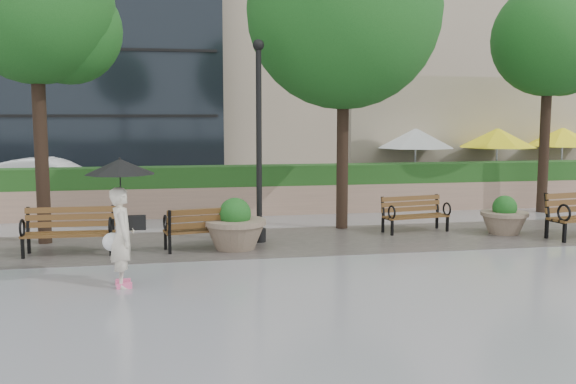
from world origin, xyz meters
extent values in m
plane|color=gray|center=(0.00, 0.00, 0.00)|extent=(100.00, 100.00, 0.00)
cube|color=#383330|center=(0.00, 3.00, 0.01)|extent=(28.00, 3.20, 0.01)
cube|color=tan|center=(0.00, 7.00, 0.40)|extent=(24.00, 0.80, 0.80)
cube|color=#1D4617|center=(0.00, 7.00, 1.08)|extent=(24.00, 0.75, 0.55)
cube|color=tan|center=(9.50, 10.00, 2.00)|extent=(10.00, 0.60, 4.00)
cube|color=#1D4617|center=(9.00, 7.80, 0.45)|extent=(8.00, 0.50, 0.90)
cube|color=black|center=(0.00, 11.00, 0.00)|extent=(40.00, 7.00, 0.00)
cube|color=#563819|center=(-3.31, 2.41, 0.42)|extent=(1.74, 0.58, 0.05)
cube|color=#563819|center=(-3.30, 2.68, 0.72)|extent=(1.73, 0.18, 0.40)
cube|color=black|center=(-3.31, 2.44, 0.22)|extent=(1.74, 0.67, 0.44)
torus|color=black|center=(-4.13, 2.27, 0.59)|extent=(0.06, 0.36, 0.35)
torus|color=black|center=(-2.51, 2.21, 0.59)|extent=(0.06, 0.36, 0.35)
cube|color=#563819|center=(-0.67, 2.52, 0.40)|extent=(1.70, 0.79, 0.05)
cube|color=#563819|center=(-0.62, 2.27, 0.68)|extent=(1.63, 0.41, 0.38)
cube|color=black|center=(-0.66, 2.49, 0.21)|extent=(1.72, 0.87, 0.42)
torus|color=black|center=(0.06, 2.82, 0.56)|extent=(0.11, 0.34, 0.34)
torus|color=black|center=(-1.46, 2.54, 0.56)|extent=(0.11, 0.34, 0.34)
cube|color=#563819|center=(4.28, 3.50, 0.38)|extent=(1.62, 0.73, 0.04)
cube|color=#563819|center=(4.24, 3.74, 0.65)|extent=(1.55, 0.37, 0.37)
cube|color=black|center=(4.28, 3.52, 0.20)|extent=(1.63, 0.81, 0.40)
torus|color=black|center=(3.59, 3.22, 0.54)|extent=(0.10, 0.32, 0.32)
torus|color=black|center=(5.04, 3.47, 0.54)|extent=(0.10, 0.32, 0.32)
torus|color=black|center=(6.93, 1.76, 0.65)|extent=(0.12, 0.39, 0.39)
cylinder|color=#7F6B56|center=(-0.06, 2.39, 0.56)|extent=(1.27, 1.27, 0.10)
sphere|color=#124013|center=(-0.06, 2.39, 0.73)|extent=(0.65, 0.65, 0.65)
cylinder|color=#7F6B56|center=(6.21, 2.93, 0.47)|extent=(1.07, 1.07, 0.09)
sphere|color=#124013|center=(6.21, 2.93, 0.62)|extent=(0.55, 0.55, 0.55)
cylinder|color=black|center=(0.53, 3.02, 2.06)|extent=(0.12, 0.12, 4.13)
cylinder|color=black|center=(0.53, 3.02, 0.15)|extent=(0.28, 0.28, 0.30)
sphere|color=black|center=(0.53, 3.02, 4.18)|extent=(0.24, 0.24, 0.24)
cylinder|color=black|center=(-4.00, 3.75, 2.32)|extent=(0.28, 0.28, 4.64)
sphere|color=#124013|center=(-4.00, 3.75, 4.97)|extent=(3.22, 3.22, 3.22)
sphere|color=#124013|center=(-3.40, 4.05, 4.50)|extent=(2.26, 2.26, 2.26)
cylinder|color=black|center=(2.73, 4.35, 2.40)|extent=(0.28, 0.28, 4.80)
sphere|color=#124013|center=(2.73, 4.35, 5.14)|extent=(4.57, 4.57, 4.57)
sphere|color=#124013|center=(3.33, 4.65, 4.66)|extent=(3.20, 3.20, 3.20)
cylinder|color=black|center=(9.00, 5.87, 2.24)|extent=(0.28, 0.28, 4.48)
sphere|color=#124013|center=(9.00, 5.87, 4.80)|extent=(3.12, 3.12, 3.12)
sphere|color=#124013|center=(9.60, 6.17, 4.35)|extent=(2.19, 2.19, 2.19)
cylinder|color=black|center=(6.36, 8.77, 0.05)|extent=(0.40, 0.40, 0.10)
cylinder|color=#99999E|center=(6.36, 8.77, 1.10)|extent=(0.06, 0.06, 2.20)
cone|color=white|center=(6.36, 8.77, 2.00)|extent=(2.50, 2.50, 0.60)
cylinder|color=black|center=(9.08, 8.61, 0.05)|extent=(0.40, 0.40, 0.10)
cylinder|color=#99999E|center=(9.08, 8.61, 1.10)|extent=(0.06, 0.06, 2.20)
cone|color=yellow|center=(9.08, 8.61, 2.00)|extent=(2.50, 2.50, 0.60)
cylinder|color=black|center=(11.67, 9.03, 0.05)|extent=(0.40, 0.40, 0.10)
cylinder|color=#99999E|center=(11.67, 9.03, 1.10)|extent=(0.06, 0.06, 2.20)
cone|color=yellow|center=(11.67, 9.03, 2.00)|extent=(2.50, 2.50, 0.60)
imported|color=silver|center=(-4.95, 10.07, 0.71)|extent=(4.53, 2.24, 1.43)
imported|color=beige|center=(-2.12, -0.13, 0.85)|extent=(0.51, 0.67, 1.70)
cube|color=#F2598C|center=(-2.14, -0.01, 0.04)|extent=(0.14, 0.25, 0.09)
cube|color=#F2598C|center=(-2.10, -0.27, 0.04)|extent=(0.14, 0.25, 0.09)
cube|color=black|center=(-1.91, -0.05, 1.01)|extent=(0.15, 0.33, 0.23)
sphere|color=white|center=(-2.30, 0.07, 0.69)|extent=(0.30, 0.30, 0.30)
cylinder|color=black|center=(-2.13, -0.08, 1.49)|extent=(0.02, 0.02, 0.91)
cone|color=black|center=(-2.13, -0.08, 1.92)|extent=(1.11, 1.11, 0.23)
camera|label=1|loc=(-1.39, -10.47, 2.72)|focal=40.00mm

